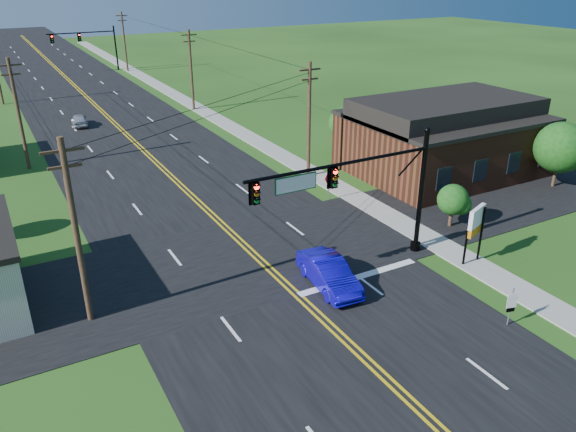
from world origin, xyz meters
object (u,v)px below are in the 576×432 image
route_sign (511,304)px  blue_car (329,274)px  signal_mast_far (87,42)px  signal_mast_main (358,189)px  stop_sign (329,181)px

route_sign → blue_car: bearing=143.9°
blue_car → signal_mast_far: bearing=94.0°
signal_mast_main → blue_car: signal_mast_main is taller
signal_mast_main → signal_mast_far: same height
blue_car → stop_sign: (6.46, 9.98, 0.71)m
signal_mast_main → blue_car: 4.69m
signal_mast_main → route_sign: bearing=-68.5°
signal_mast_far → blue_car: bearing=-91.9°
signal_mast_main → signal_mast_far: bearing=89.9°
signal_mast_main → stop_sign: bearing=65.1°
signal_mast_main → stop_sign: signal_mast_main is taller
signal_mast_main → blue_car: (-2.30, -1.00, -3.96)m
blue_car → route_sign: route_sign is taller
signal_mast_far → stop_sign: signal_mast_far is taller
signal_mast_main → route_sign: size_ratio=5.56×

